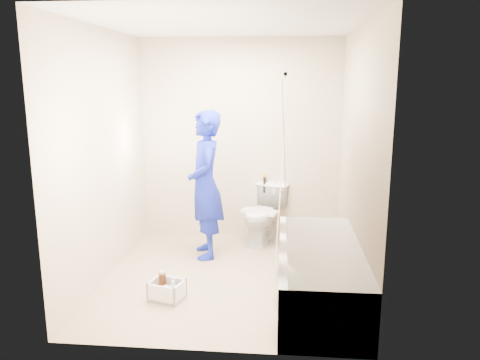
# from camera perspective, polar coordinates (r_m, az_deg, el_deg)

# --- Properties ---
(floor) EXTENTS (2.60, 2.60, 0.00)m
(floor) POSITION_cam_1_polar(r_m,az_deg,el_deg) (4.74, -1.40, -11.70)
(floor) COLOR tan
(floor) RESTS_ON ground
(ceiling) EXTENTS (2.40, 2.60, 0.02)m
(ceiling) POSITION_cam_1_polar(r_m,az_deg,el_deg) (4.35, -1.58, 18.55)
(ceiling) COLOR silver
(ceiling) RESTS_ON wall_back
(wall_back) EXTENTS (2.40, 0.02, 2.40)m
(wall_back) POSITION_cam_1_polar(r_m,az_deg,el_deg) (5.67, 0.07, 4.93)
(wall_back) COLOR #BCB290
(wall_back) RESTS_ON ground
(wall_front) EXTENTS (2.40, 0.02, 2.40)m
(wall_front) POSITION_cam_1_polar(r_m,az_deg,el_deg) (3.13, -4.30, -1.14)
(wall_front) COLOR #BCB290
(wall_front) RESTS_ON ground
(wall_left) EXTENTS (0.02, 2.60, 2.40)m
(wall_left) POSITION_cam_1_polar(r_m,az_deg,el_deg) (4.68, -16.25, 2.89)
(wall_left) COLOR #BCB290
(wall_left) RESTS_ON ground
(wall_right) EXTENTS (0.02, 2.60, 2.40)m
(wall_right) POSITION_cam_1_polar(r_m,az_deg,el_deg) (4.41, 14.20, 2.45)
(wall_right) COLOR #BCB290
(wall_right) RESTS_ON ground
(bathtub) EXTENTS (0.70, 1.75, 0.50)m
(bathtub) POSITION_cam_1_polar(r_m,az_deg,el_deg) (4.22, 9.63, -10.99)
(bathtub) COLOR white
(bathtub) RESTS_ON ground
(curtain_rod) EXTENTS (0.02, 1.90, 0.02)m
(curtain_rod) POSITION_cam_1_polar(r_m,az_deg,el_deg) (3.87, 5.54, 12.61)
(curtain_rod) COLOR silver
(curtain_rod) RESTS_ON wall_back
(shower_curtain) EXTENTS (0.06, 1.75, 1.80)m
(shower_curtain) POSITION_cam_1_polar(r_m,az_deg,el_deg) (3.98, 5.27, -0.91)
(shower_curtain) COLOR white
(shower_curtain) RESTS_ON curtain_rod
(toilet) EXTENTS (0.60, 0.77, 0.69)m
(toilet) POSITION_cam_1_polar(r_m,az_deg,el_deg) (5.57, 2.91, -4.19)
(toilet) COLOR silver
(toilet) RESTS_ON ground
(tank_lid) EXTENTS (0.46, 0.32, 0.03)m
(tank_lid) POSITION_cam_1_polar(r_m,az_deg,el_deg) (5.46, 2.45, -3.88)
(tank_lid) COLOR white
(tank_lid) RESTS_ON toilet
(tank_internals) EXTENTS (0.16, 0.09, 0.23)m
(tank_internals) POSITION_cam_1_polar(r_m,az_deg,el_deg) (5.67, 3.32, -0.41)
(tank_internals) COLOR black
(tank_internals) RESTS_ON toilet
(plumber) EXTENTS (0.53, 0.67, 1.60)m
(plumber) POSITION_cam_1_polar(r_m,az_deg,el_deg) (5.05, -4.24, -0.61)
(plumber) COLOR #0F209C
(plumber) RESTS_ON ground
(cleaning_caddy) EXTENTS (0.33, 0.30, 0.22)m
(cleaning_caddy) POSITION_cam_1_polar(r_m,az_deg,el_deg) (4.31, -8.80, -13.24)
(cleaning_caddy) COLOR white
(cleaning_caddy) RESTS_ON ground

